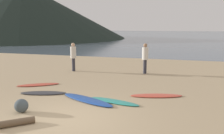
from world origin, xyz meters
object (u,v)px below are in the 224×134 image
at_px(surfboard_2, 87,100).
at_px(beach_rock_near, 21,106).
at_px(surfboard_1, 43,93).
at_px(person_1, 73,55).
at_px(person_0, 145,56).
at_px(surfboard_4, 156,96).
at_px(driftwood_log, 12,123).
at_px(surfboard_0, 38,85).
at_px(surfboard_3, 114,101).

bearing_deg(surfboard_2, beach_rock_near, -107.10).
relative_size(surfboard_1, person_1, 1.09).
distance_m(person_0, beach_rock_near, 8.27).
bearing_deg(person_0, surfboard_2, -165.14).
distance_m(surfboard_4, person_1, 7.01).
distance_m(surfboard_1, person_1, 5.28).
relative_size(surfboard_1, driftwood_log, 1.56).
bearing_deg(person_1, driftwood_log, -65.97).
bearing_deg(person_1, surfboard_2, -49.84).
xyz_separation_m(surfboard_2, person_0, (1.22, 5.95, 1.01)).
bearing_deg(person_0, beach_rock_near, -173.43).
bearing_deg(driftwood_log, surfboard_0, 115.00).
relative_size(surfboard_1, person_0, 1.07).
bearing_deg(surfboard_2, surfboard_1, -165.68).
xyz_separation_m(surfboard_3, person_1, (-4.19, 5.34, 1.00)).
xyz_separation_m(surfboard_1, person_1, (-1.03, 5.08, 1.00)).
relative_size(surfboard_0, surfboard_3, 0.96).
height_order(person_0, beach_rock_near, person_0).
distance_m(surfboard_0, person_1, 4.00).
bearing_deg(surfboard_0, surfboard_2, -59.66).
relative_size(surfboard_0, driftwood_log, 1.59).
relative_size(surfboard_3, surfboard_4, 0.98).
height_order(surfboard_4, driftwood_log, driftwood_log).
xyz_separation_m(surfboard_3, person_0, (0.18, 5.83, 1.02)).
height_order(person_1, beach_rock_near, person_1).
bearing_deg(driftwood_log, surfboard_3, 54.02).
bearing_deg(surfboard_4, person_0, 88.19).
bearing_deg(surfboard_4, driftwood_log, -147.00).
xyz_separation_m(surfboard_4, person_0, (-1.23, 4.59, 1.02)).
distance_m(surfboard_3, person_0, 5.92).
bearing_deg(surfboard_3, beach_rock_near, -130.12).
bearing_deg(surfboard_0, surfboard_1, -82.45).
bearing_deg(surfboard_1, surfboard_3, -21.01).
bearing_deg(person_0, surfboard_0, 161.35).
distance_m(driftwood_log, beach_rock_near, 1.16).
bearing_deg(driftwood_log, person_0, 75.20).
relative_size(person_0, driftwood_log, 1.46).
bearing_deg(surfboard_1, person_1, 85.13).
height_order(surfboard_1, beach_rock_near, beach_rock_near).
bearing_deg(surfboard_1, surfboard_4, -4.22).
xyz_separation_m(surfboard_0, person_0, (4.38, 4.37, 1.02)).
bearing_deg(surfboard_1, surfboard_0, 114.27).
xyz_separation_m(driftwood_log, beach_rock_near, (-0.47, 1.05, 0.13)).
height_order(surfboard_2, person_0, person_0).
relative_size(surfboard_2, person_1, 1.46).
distance_m(person_0, driftwood_log, 9.13).
relative_size(surfboard_3, beach_rock_near, 4.52).
distance_m(surfboard_1, driftwood_log, 3.37).
xyz_separation_m(surfboard_2, person_1, (-3.15, 5.45, 0.99)).
xyz_separation_m(surfboard_3, driftwood_log, (-2.14, -2.95, 0.06)).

